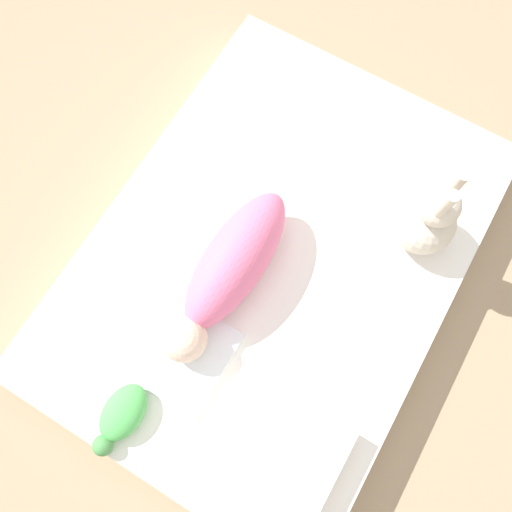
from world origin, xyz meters
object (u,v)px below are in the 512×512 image
at_px(pillow, 274,464).
at_px(turtle_plush, 121,416).
at_px(swaddled_baby, 230,269).
at_px(bunny_plush, 427,220).

xyz_separation_m(pillow, turtle_plush, (0.10, -0.39, -0.00)).
distance_m(swaddled_baby, bunny_plush, 0.54).
relative_size(swaddled_baby, pillow, 1.60).
xyz_separation_m(swaddled_baby, bunny_plush, (-0.38, 0.39, 0.03)).
height_order(pillow, turtle_plush, pillow).
distance_m(bunny_plush, turtle_plush, 0.95).
bearing_deg(swaddled_baby, turtle_plush, -4.24).
bearing_deg(pillow, turtle_plush, -75.32).
xyz_separation_m(pillow, bunny_plush, (-0.74, 0.04, 0.08)).
xyz_separation_m(swaddled_baby, turtle_plush, (0.46, -0.04, -0.05)).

